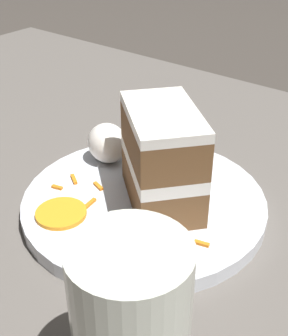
{
  "coord_description": "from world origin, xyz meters",
  "views": [
    {
      "loc": [
        0.21,
        -0.27,
        0.34
      ],
      "look_at": [
        -0.04,
        0.05,
        0.09
      ],
      "focal_mm": 50.0,
      "sensor_mm": 36.0,
      "label": 1
    }
  ],
  "objects": [
    {
      "name": "ground_plane",
      "position": [
        0.0,
        0.0,
        0.0
      ],
      "size": [
        6.0,
        6.0,
        0.0
      ],
      "primitive_type": "plane",
      "color": "#38332D",
      "rests_on": "ground"
    },
    {
      "name": "dining_table",
      "position": [
        0.0,
        0.0,
        0.02
      ],
      "size": [
        1.4,
        0.89,
        0.04
      ],
      "primitive_type": "cube",
      "color": "#56514C",
      "rests_on": "ground"
    },
    {
      "name": "plate",
      "position": [
        -0.04,
        0.05,
        0.05
      ],
      "size": [
        0.25,
        0.25,
        0.02
      ],
      "primitive_type": "cylinder",
      "color": "silver",
      "rests_on": "dining_table"
    },
    {
      "name": "cake_slice",
      "position": [
        -0.02,
        0.05,
        0.1
      ],
      "size": [
        0.12,
        0.12,
        0.1
      ],
      "rotation": [
        0.0,
        0.0,
        4.01
      ],
      "color": "brown",
      "rests_on": "plate"
    },
    {
      "name": "cream_dollop",
      "position": [
        -0.12,
        0.08,
        0.08
      ],
      "size": [
        0.05,
        0.04,
        0.05
      ],
      "primitive_type": "ellipsoid",
      "color": "white",
      "rests_on": "plate"
    },
    {
      "name": "orange_garnish",
      "position": [
        -0.09,
        -0.03,
        0.06
      ],
      "size": [
        0.05,
        0.05,
        0.0
      ],
      "primitive_type": "cylinder",
      "color": "orange",
      "rests_on": "plate"
    },
    {
      "name": "carrot_shreds_scatter",
      "position": [
        -0.06,
        0.01,
        0.06
      ],
      "size": [
        0.18,
        0.15,
        0.0
      ],
      "color": "orange",
      "rests_on": "plate"
    },
    {
      "name": "drinking_glass",
      "position": [
        0.08,
        -0.12,
        0.09
      ],
      "size": [
        0.07,
        0.07,
        0.12
      ],
      "color": "beige",
      "rests_on": "dining_table"
    }
  ]
}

